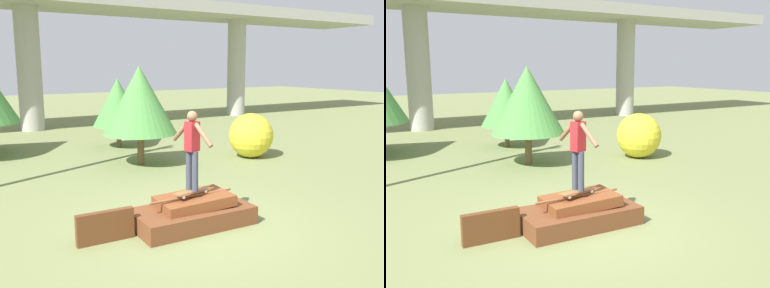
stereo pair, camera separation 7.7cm
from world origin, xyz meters
TOP-DOWN VIEW (x-y plane):
  - ground_plane at (0.00, 0.00)m, footprint 80.00×80.00m
  - scrap_pile at (0.02, 0.01)m, footprint 2.33×1.26m
  - scrap_plank_loose at (-1.72, 0.12)m, footprint 1.03×0.16m
  - skateboard at (-0.00, 0.01)m, footprint 0.84×0.34m
  - skater at (-0.00, 0.01)m, footprint 0.29×1.08m
  - highway_overpass at (0.00, 14.43)m, footprint 44.00×4.31m
  - tree_behind_left at (1.86, 8.27)m, footprint 1.88×1.88m
  - tree_mid_back at (1.34, 5.21)m, footprint 2.28×2.28m
  - bush_yellow_flowering at (4.94, 4.25)m, footprint 1.49×1.49m

SIDE VIEW (x-z plane):
  - ground_plane at x=0.00m, z-range 0.00..0.00m
  - scrap_pile at x=0.02m, z-range -0.06..0.54m
  - scrap_plank_loose at x=-1.72m, z-range 0.00..0.56m
  - skateboard at x=0.00m, z-range 0.64..0.73m
  - bush_yellow_flowering at x=4.94m, z-range 0.00..1.49m
  - skater at x=0.00m, z-range 0.81..2.34m
  - tree_behind_left at x=1.86m, z-range 0.40..2.98m
  - tree_mid_back at x=1.34m, z-range 0.48..3.53m
  - highway_overpass at x=0.00m, z-range 2.38..8.70m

